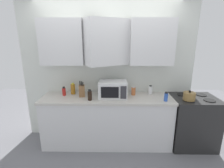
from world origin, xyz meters
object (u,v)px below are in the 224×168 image
object	(u,v)px
bottle_spice_jar	(133,91)
bottle_white_jar	(150,90)
knife_block	(82,91)
bottle_amber_vinegar	(73,89)
kettle	(189,96)
microwave	(113,89)
bottle_red_sauce	(64,91)
bottle_blue_cleaner	(166,97)
bottle_soy_dark	(90,95)
stove_range	(192,121)

from	to	relation	value
bottle_spice_jar	bottle_white_jar	world-z (taller)	bottle_white_jar
knife_block	bottle_amber_vinegar	xyz separation A→B (m)	(-0.19, 0.13, -0.01)
kettle	microwave	xyz separation A→B (m)	(-1.25, 0.17, 0.06)
bottle_red_sauce	bottle_white_jar	bearing A→B (deg)	3.74
bottle_amber_vinegar	bottle_blue_cleaner	size ratio (longest dim) A/B	1.32
bottle_soy_dark	bottle_white_jar	distance (m)	1.11
bottle_blue_cleaner	knife_block	bearing A→B (deg)	171.49
bottle_spice_jar	bottle_white_jar	bearing A→B (deg)	10.54
bottle_spice_jar	bottle_white_jar	size ratio (longest dim) A/B	0.94
bottle_spice_jar	bottle_white_jar	xyz separation A→B (m)	(0.31, 0.06, 0.01)
knife_block	bottle_spice_jar	xyz separation A→B (m)	(0.91, 0.09, -0.03)
knife_block	stove_range	bearing A→B (deg)	-1.38
bottle_red_sauce	bottle_white_jar	size ratio (longest dim) A/B	0.98
kettle	bottle_white_jar	size ratio (longest dim) A/B	1.18
microwave	bottle_blue_cleaner	world-z (taller)	microwave
kettle	bottle_spice_jar	xyz separation A→B (m)	(-0.88, 0.28, -0.01)
stove_range	bottle_red_sauce	size ratio (longest dim) A/B	5.79
stove_range	bottle_blue_cleaner	size ratio (longest dim) A/B	5.94
microwave	stove_range	bearing A→B (deg)	-1.18
microwave	bottle_amber_vinegar	world-z (taller)	microwave
knife_block	bottle_amber_vinegar	bearing A→B (deg)	145.02
bottle_spice_jar	knife_block	bearing A→B (deg)	-174.47
bottle_spice_jar	bottle_red_sauce	xyz separation A→B (m)	(-1.24, -0.04, 0.00)
kettle	bottle_amber_vinegar	world-z (taller)	bottle_amber_vinegar
knife_block	bottle_soy_dark	world-z (taller)	knife_block
bottle_red_sauce	bottle_white_jar	world-z (taller)	bottle_white_jar
bottle_spice_jar	bottle_soy_dark	distance (m)	0.79
bottle_amber_vinegar	bottle_white_jar	distance (m)	1.41
knife_block	bottle_soy_dark	size ratio (longest dim) A/B	1.53
bottle_spice_jar	bottle_white_jar	distance (m)	0.32
microwave	bottle_white_jar	bearing A→B (deg)	13.59
kettle	bottle_soy_dark	bearing A→B (deg)	179.97
stove_range	bottle_soy_dark	size ratio (longest dim) A/B	4.95
bottle_blue_cleaner	bottle_spice_jar	bearing A→B (deg)	149.00
stove_range	kettle	world-z (taller)	kettle
microwave	bottle_soy_dark	size ratio (longest dim) A/B	2.61
bottle_blue_cleaner	bottle_red_sauce	distance (m)	1.75
stove_range	bottle_blue_cleaner	xyz separation A→B (m)	(-0.55, -0.16, 0.52)
kettle	bottle_spice_jar	bearing A→B (deg)	162.64
bottle_spice_jar	bottle_red_sauce	world-z (taller)	bottle_red_sauce
kettle	bottle_red_sauce	distance (m)	2.13
knife_block	bottle_spice_jar	distance (m)	0.91
bottle_red_sauce	microwave	bearing A→B (deg)	-4.15
bottle_soy_dark	bottle_amber_vinegar	bearing A→B (deg)	137.86
stove_range	kettle	size ratio (longest dim) A/B	4.80
bottle_spice_jar	bottle_amber_vinegar	distance (m)	1.10
knife_block	bottle_blue_cleaner	world-z (taller)	knife_block
bottle_amber_vinegar	stove_range	bearing A→B (deg)	-4.74
bottle_spice_jar	kettle	bearing A→B (deg)	-17.36
kettle	bottle_soy_dark	world-z (taller)	bottle_soy_dark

